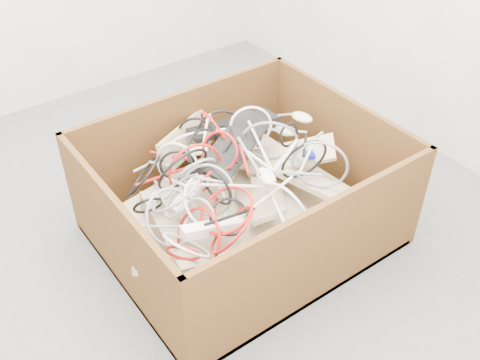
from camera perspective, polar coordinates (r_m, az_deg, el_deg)
ground at (r=2.59m, az=-6.41°, el=-5.60°), size 3.00×3.00×0.00m
cardboard_box at (r=2.48m, az=-0.04°, el=-3.37°), size 1.18×0.98×0.53m
keyboard_pile at (r=2.44m, az=0.47°, el=0.41°), size 1.09×0.84×0.37m
mice_scatter at (r=2.37m, az=1.59°, el=1.54°), size 0.89×0.78×0.19m
power_strip_left at (r=2.29m, az=-4.52°, el=-0.63°), size 0.29×0.16×0.12m
power_strip_right at (r=2.10m, az=-2.51°, el=-4.82°), size 0.28×0.10×0.09m
vga_plug at (r=2.47m, az=7.03°, el=2.55°), size 0.06×0.05×0.03m
cable_tangle at (r=2.28m, az=-2.19°, el=0.68°), size 1.05×0.87×0.42m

